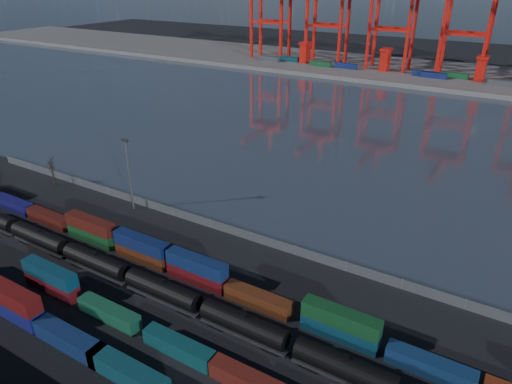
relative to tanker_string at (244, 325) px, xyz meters
The scene contains 13 objects.
ground 14.06m from the tanker_string, 159.79° to the right, with size 700.00×700.00×0.00m, color black.
harbor_water 101.07m from the tanker_string, 97.41° to the left, with size 700.00×700.00×0.00m, color #303A46.
far_quay 205.62m from the tanker_string, 93.63° to the left, with size 700.00×70.00×2.00m, color #514F4C.
container_row_south 36.31m from the tanker_string, 156.39° to the right, with size 140.09×2.58×5.51m.
container_row_mid 8.37m from the tanker_string, 116.96° to the right, with size 140.29×2.32×4.94m.
container_row_north 16.63m from the tanker_string, 154.95° to the left, with size 141.68×2.37×5.06m.
tanker_string is the anchor object (origin of this frame).
waterfront_fence 26.64m from the tanker_string, 119.33° to the left, with size 160.12×0.12×2.20m.
bare_tree 72.03m from the tanker_string, 163.71° to the left, with size 1.91×1.99×7.56m.
yard_light_mast 48.49m from the tanker_string, 153.77° to the left, with size 1.60×0.40×16.60m.
gantry_cranes 202.44m from the tanker_string, 95.90° to the left, with size 197.08×42.39×57.41m.
quay_containers 192.17m from the tanker_string, 97.18° to the left, with size 172.58×10.99×2.60m.
straddle_carriers 195.90m from the tanker_string, 94.55° to the left, with size 140.00×7.00×11.10m.
Camera 1 is at (40.79, -38.14, 48.82)m, focal length 32.00 mm.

